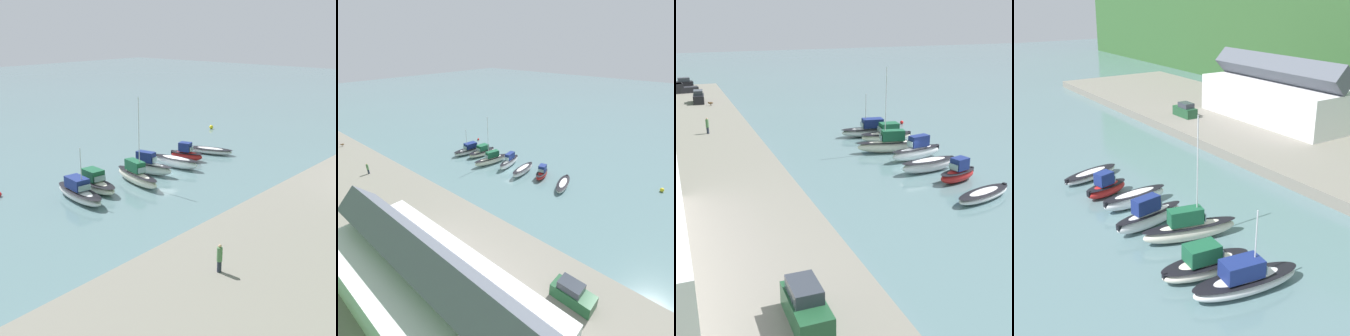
% 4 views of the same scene
% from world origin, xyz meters
% --- Properties ---
extents(ground_plane, '(320.00, 320.00, 0.00)m').
position_xyz_m(ground_plane, '(0.00, 0.00, 0.00)').
color(ground_plane, slate).
extents(quay_promenade, '(126.19, 24.04, 1.22)m').
position_xyz_m(quay_promenade, '(0.00, 26.79, 0.61)').
color(quay_promenade, gray).
rests_on(quay_promenade, ground_plane).
extents(harbor_clubhouse, '(23.99, 9.32, 9.43)m').
position_xyz_m(harbor_clubhouse, '(-15.43, 29.83, 4.60)').
color(harbor_clubhouse, white).
rests_on(harbor_clubhouse, quay_promenade).
extents(moored_boat_0, '(3.78, 7.06, 0.93)m').
position_xyz_m(moored_boat_0, '(-11.22, -1.06, 0.50)').
color(moored_boat_0, white).
rests_on(moored_boat_0, ground_plane).
extents(moored_boat_1, '(2.92, 4.99, 2.51)m').
position_xyz_m(moored_boat_1, '(-6.26, -1.55, 0.91)').
color(moored_boat_1, red).
rests_on(moored_boat_1, ground_plane).
extents(moored_boat_2, '(2.29, 6.86, 1.55)m').
position_xyz_m(moored_boat_2, '(-2.53, -0.33, 0.82)').
color(moored_boat_2, white).
rests_on(moored_boat_2, ground_plane).
extents(moored_boat_3, '(2.66, 7.07, 2.87)m').
position_xyz_m(moored_boat_3, '(1.83, -1.30, 1.06)').
color(moored_boat_3, white).
rests_on(moored_boat_3, ground_plane).
extents(moored_boat_4, '(3.48, 8.25, 10.39)m').
position_xyz_m(moored_boat_4, '(5.54, 0.35, 1.05)').
color(moored_boat_4, white).
rests_on(moored_boat_4, ground_plane).
extents(moored_boat_5, '(3.03, 7.20, 2.48)m').
position_xyz_m(moored_boat_5, '(10.35, -1.57, 0.90)').
color(moored_boat_5, white).
rests_on(moored_boat_5, ground_plane).
extents(moored_boat_6, '(3.44, 8.30, 5.93)m').
position_xyz_m(moored_boat_6, '(13.45, -0.51, 0.91)').
color(moored_boat_6, silver).
rests_on(moored_boat_6, ground_plane).
extents(parked_car_2, '(4.21, 1.82, 2.16)m').
position_xyz_m(parked_car_2, '(-24.11, 19.85, 2.14)').
color(parked_car_2, '#1E4C2D').
rests_on(parked_car_2, quay_promenade).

